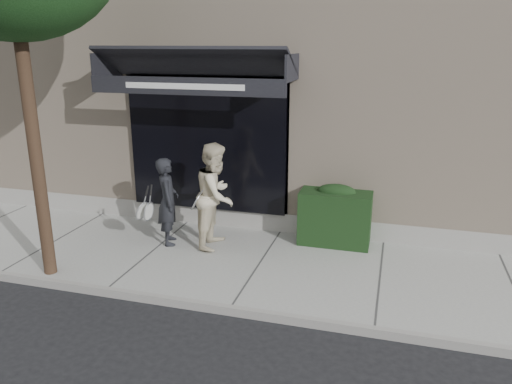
% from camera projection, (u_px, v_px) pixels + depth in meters
% --- Properties ---
extents(ground, '(80.00, 80.00, 0.00)m').
position_uv_depth(ground, '(260.00, 269.00, 8.56)').
color(ground, black).
rests_on(ground, ground).
extents(sidewalk, '(20.00, 3.00, 0.12)m').
position_uv_depth(sidewalk, '(260.00, 266.00, 8.54)').
color(sidewalk, gray).
rests_on(sidewalk, ground).
extents(curb, '(20.00, 0.10, 0.14)m').
position_uv_depth(curb, '(231.00, 310.00, 7.11)').
color(curb, gray).
rests_on(curb, ground).
extents(building_facade, '(14.30, 8.04, 5.64)m').
position_uv_depth(building_facade, '(313.00, 84.00, 12.33)').
color(building_facade, beige).
rests_on(building_facade, ground).
extents(hedge, '(1.30, 0.70, 1.14)m').
position_uv_depth(hedge, '(335.00, 215.00, 9.23)').
color(hedge, black).
rests_on(hedge, sidewalk).
extents(pedestrian_front, '(0.74, 0.88, 1.63)m').
position_uv_depth(pedestrian_front, '(168.00, 201.00, 9.13)').
color(pedestrian_front, black).
rests_on(pedestrian_front, sidewalk).
extents(pedestrian_back, '(0.75, 0.95, 1.92)m').
position_uv_depth(pedestrian_back, '(216.00, 195.00, 9.00)').
color(pedestrian_back, beige).
rests_on(pedestrian_back, sidewalk).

